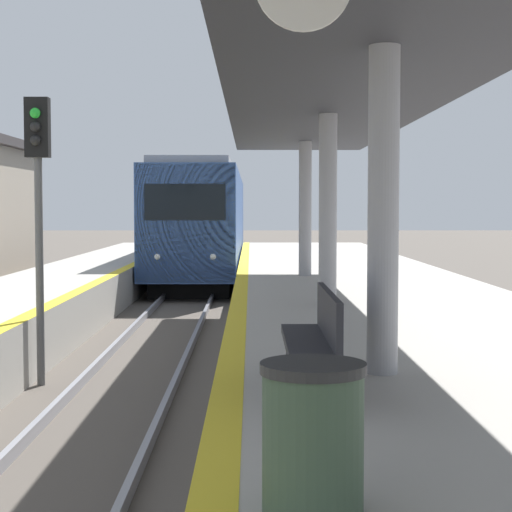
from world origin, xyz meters
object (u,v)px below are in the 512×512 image
Objects in this scene: train at (206,221)px; trash_bin at (313,438)px; bench at (316,337)px; signal_mid at (38,185)px.

train is 27.09× the size of trash_bin.
bench is (2.48, -27.60, -0.63)m from train.
train is at bearing 95.12° from bench.
train is 5.23× the size of signal_mid.
trash_bin is 3.25m from bench.
signal_mid is (-1.36, -22.53, 0.91)m from train.
train reaches higher than bench.
trash_bin is (3.57, -8.31, -1.62)m from signal_mid.
signal_mid reaches higher than train.
bench is at bearing -52.96° from signal_mid.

